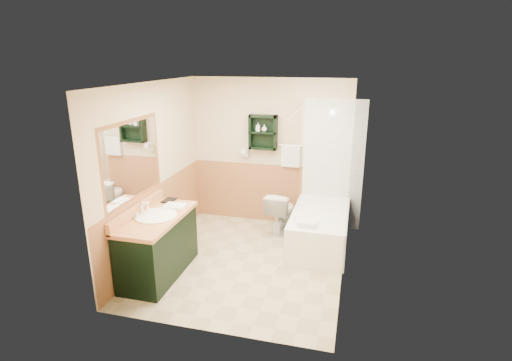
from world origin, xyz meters
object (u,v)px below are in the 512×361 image
object	(u,v)px
hair_dryer	(246,152)
vanity_book	(164,193)
toilet	(281,212)
soap_bottle_b	(264,129)
vanity	(158,246)
wall_shelf	(263,132)
soap_bottle_a	(258,129)
bathtub	(320,229)

from	to	relation	value
hair_dryer	vanity_book	size ratio (longest dim) A/B	1.14
toilet	hair_dryer	bearing A→B (deg)	-16.83
vanity_book	soap_bottle_b	size ratio (longest dim) A/B	1.92
hair_dryer	vanity	distance (m)	2.24
wall_shelf	vanity	xyz separation A→B (m)	(-0.89, -1.99, -1.15)
soap_bottle_a	soap_bottle_b	world-z (taller)	soap_bottle_b
toilet	soap_bottle_b	world-z (taller)	soap_bottle_b
vanity_book	soap_bottle_a	bearing A→B (deg)	58.95
wall_shelf	bathtub	bearing A→B (deg)	-32.32
wall_shelf	toilet	xyz separation A→B (m)	(0.38, -0.29, -1.22)
soap_bottle_b	bathtub	bearing A→B (deg)	-32.71
soap_bottle_a	bathtub	bearing A→B (deg)	-30.21
vanity	bathtub	distance (m)	2.34
soap_bottle_a	soap_bottle_b	xyz separation A→B (m)	(0.10, 0.00, 0.01)
soap_bottle_a	vanity_book	bearing A→B (deg)	-124.38
hair_dryer	bathtub	bearing A→B (deg)	-26.94
wall_shelf	soap_bottle_b	xyz separation A→B (m)	(0.02, -0.01, 0.06)
soap_bottle_b	soap_bottle_a	bearing A→B (deg)	180.00
vanity	wall_shelf	bearing A→B (deg)	65.75
hair_dryer	soap_bottle_b	world-z (taller)	soap_bottle_b
toilet	soap_bottle_a	size ratio (longest dim) A/B	4.78
vanity	bathtub	world-z (taller)	vanity
wall_shelf	soap_bottle_b	distance (m)	0.06
wall_shelf	vanity	world-z (taller)	wall_shelf
hair_dryer	soap_bottle_a	world-z (taller)	soap_bottle_a
wall_shelf	toilet	bearing A→B (deg)	-37.74
hair_dryer	soap_bottle_a	size ratio (longest dim) A/B	1.69
hair_dryer	soap_bottle_b	bearing A→B (deg)	-5.30
wall_shelf	soap_bottle_b	world-z (taller)	wall_shelf
bathtub	soap_bottle_a	world-z (taller)	soap_bottle_a
bathtub	soap_bottle_a	xyz separation A→B (m)	(-1.11, 0.64, 1.33)
vanity	vanity_book	world-z (taller)	vanity_book
hair_dryer	soap_bottle_b	distance (m)	0.52
vanity	toilet	bearing A→B (deg)	53.03
wall_shelf	bathtub	size ratio (longest dim) A/B	0.37
soap_bottle_b	wall_shelf	bearing A→B (deg)	167.81
hair_dryer	toilet	distance (m)	1.15
wall_shelf	soap_bottle_a	xyz separation A→B (m)	(-0.08, -0.01, 0.05)
wall_shelf	toilet	size ratio (longest dim) A/B	0.81
wall_shelf	vanity_book	bearing A→B (deg)	-126.42
vanity_book	soap_bottle_b	xyz separation A→B (m)	(1.08, 1.43, 0.70)
bathtub	vanity_book	xyz separation A→B (m)	(-2.08, -0.79, 0.64)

